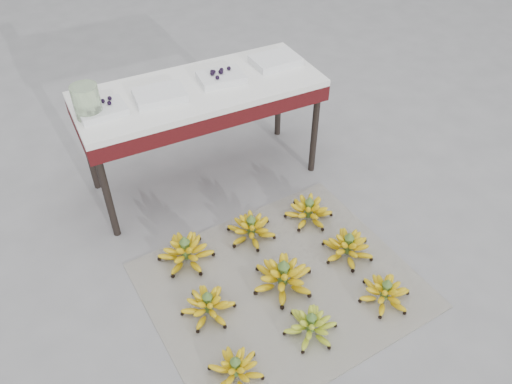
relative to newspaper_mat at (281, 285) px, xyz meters
name	(u,v)px	position (x,y,z in m)	size (l,w,h in m)	color
ground	(274,301)	(-0.08, -0.07, 0.00)	(60.00, 60.00, 0.00)	slate
newspaper_mat	(281,285)	(0.00, 0.00, 0.00)	(1.25, 1.05, 0.01)	beige
bunch_front_left	(236,369)	(-0.40, -0.33, 0.05)	(0.29, 0.29, 0.14)	yellow
bunch_front_center	(311,325)	(-0.01, -0.29, 0.05)	(0.30, 0.30, 0.15)	olive
bunch_front_right	(385,293)	(0.39, -0.30, 0.05)	(0.31, 0.31, 0.15)	yellow
bunch_mid_left	(208,305)	(-0.38, 0.01, 0.05)	(0.30, 0.30, 0.15)	yellow
bunch_mid_center	(283,277)	(0.01, 0.00, 0.07)	(0.37, 0.37, 0.18)	yellow
bunch_mid_right	(348,247)	(0.40, 0.02, 0.06)	(0.27, 0.27, 0.16)	yellow
bunch_back_left	(186,252)	(-0.36, 0.36, 0.06)	(0.37, 0.37, 0.17)	yellow
bunch_back_center	(251,229)	(0.02, 0.36, 0.06)	(0.26, 0.26, 0.16)	yellow
bunch_back_right	(309,211)	(0.36, 0.34, 0.06)	(0.34, 0.34, 0.16)	yellow
vendor_table	(200,98)	(-0.01, 0.93, 0.56)	(1.32, 0.53, 0.64)	black
tray_far_left	(102,110)	(-0.53, 0.90, 0.65)	(0.24, 0.18, 0.06)	silver
tray_left	(160,95)	(-0.23, 0.90, 0.65)	(0.27, 0.20, 0.04)	silver
tray_right	(221,77)	(0.12, 0.93, 0.65)	(0.25, 0.19, 0.06)	silver
tray_far_right	(275,60)	(0.48, 0.97, 0.65)	(0.26, 0.19, 0.04)	silver
glass_jar	(87,101)	(-0.59, 0.90, 0.71)	(0.13, 0.13, 0.16)	beige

